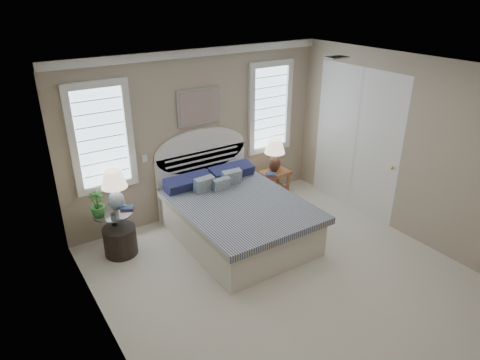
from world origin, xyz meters
name	(u,v)px	position (x,y,z in m)	size (l,w,h in m)	color
floor	(294,285)	(0.00, 0.00, 0.00)	(4.50, 5.00, 0.01)	beige
ceiling	(308,75)	(0.00, 0.00, 2.70)	(4.50, 5.00, 0.01)	silver
wall_back	(199,135)	(0.00, 2.50, 1.35)	(4.50, 0.02, 2.70)	tan
wall_left	(111,252)	(-2.25, 0.00, 1.35)	(0.02, 5.00, 2.70)	tan
wall_right	(421,154)	(2.25, 0.00, 1.35)	(0.02, 5.00, 2.70)	tan
crown_molding	(197,52)	(0.00, 2.46, 2.64)	(4.50, 0.08, 0.12)	silver
hvac_vent	(336,57)	(1.20, 0.80, 2.68)	(0.30, 0.20, 0.02)	#B2B2B2
switch_plate	(145,158)	(-0.95, 2.48, 1.15)	(0.08, 0.01, 0.12)	silver
window_left	(101,137)	(-1.55, 2.48, 1.60)	(0.90, 0.06, 1.60)	#AAC6D8
window_right	(270,107)	(1.40, 2.48, 1.60)	(0.90, 0.06, 1.60)	#AAC6D8
painting	(199,107)	(0.00, 2.46, 1.82)	(0.74, 0.04, 0.58)	silver
closet_door	(355,141)	(2.23, 1.20, 1.20)	(0.02, 1.80, 2.40)	white
bed	(234,213)	(0.00, 1.46, 0.39)	(1.72, 2.28, 1.47)	beige
side_table_left	(115,227)	(-1.65, 2.05, 0.39)	(0.56, 0.56, 0.63)	black
nightstand_right	(274,178)	(1.30, 2.15, 0.39)	(0.50, 0.40, 0.53)	brown
floor_pot	(120,241)	(-1.63, 1.94, 0.21)	(0.47, 0.47, 0.42)	black
lamp_left	(114,186)	(-1.56, 2.13, 0.99)	(0.36, 0.36, 0.59)	silver
lamp_right	(275,152)	(1.30, 2.17, 0.89)	(0.43, 0.43, 0.59)	black
potted_plant	(97,204)	(-1.85, 2.05, 0.82)	(0.21, 0.21, 0.37)	#307A36
books_left	(127,209)	(-1.46, 2.00, 0.65)	(0.22, 0.19, 0.05)	maroon
books_right	(271,175)	(1.10, 2.00, 0.55)	(0.22, 0.19, 0.05)	maroon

